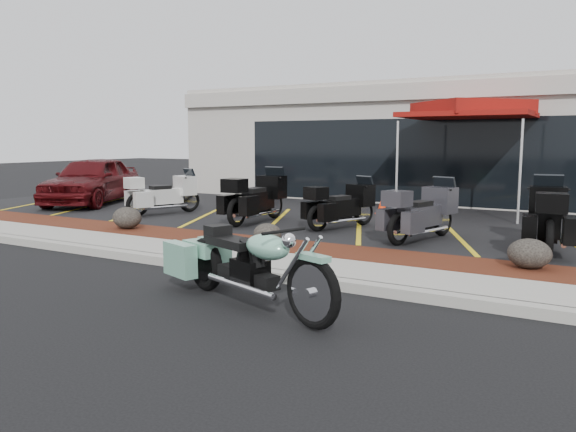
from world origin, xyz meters
The scene contains 18 objects.
ground centered at (0.00, 0.00, 0.00)m, with size 90.00×90.00×0.00m, color black.
curb centered at (0.00, 0.90, 0.07)m, with size 24.00×0.25×0.15m, color gray.
sidewalk centered at (0.00, 1.60, 0.07)m, with size 24.00×1.20×0.15m, color gray.
mulch_bed centered at (0.00, 2.80, 0.08)m, with size 24.00×1.20×0.16m, color #3A0E0D.
upper_lot centered at (0.00, 8.20, 0.07)m, with size 26.00×9.60×0.15m, color black.
dealership_building centered at (0.00, 14.47, 2.01)m, with size 18.00×8.16×4.00m.
boulder_left centered at (-4.47, 2.79, 0.40)m, with size 0.69×0.57×0.49m, color black.
boulder_mid centered at (-0.71, 2.72, 0.36)m, with size 0.56×0.47×0.40m, color black.
boulder_right centered at (3.93, 2.94, 0.39)m, with size 0.66×0.55×0.47m, color black.
hero_cruiser centered at (2.08, -0.86, 0.56)m, with size 3.18×0.81×1.12m, color #75B79A, non-canonical shape.
touring_white centered at (-5.19, 5.85, 0.76)m, with size 2.10×0.80×1.22m, color silver, non-canonical shape.
touring_black_front centered at (-2.45, 5.90, 0.82)m, with size 2.29×0.87×1.33m, color black, non-canonical shape.
touring_black_mid centered at (-0.03, 5.95, 0.74)m, with size 2.01×0.77×1.17m, color black, non-canonical shape.
touring_grey centered at (1.97, 5.33, 0.77)m, with size 2.14×0.82×1.25m, color #313036, non-canonical shape.
touring_black_rear centered at (3.93, 5.48, 0.82)m, with size 2.31×0.88×1.35m, color black, non-canonical shape.
parked_car centered at (-9.19, 5.97, 0.90)m, with size 1.78×4.41×1.50m, color #45090C.
traffic_cone centered at (-0.40, 8.23, 0.40)m, with size 0.29×0.29×0.50m, color #FF3108.
popup_canopy centered at (1.60, 9.49, 2.90)m, with size 3.71×3.71×3.03m.
Camera 1 is at (4.86, -6.35, 2.14)m, focal length 35.00 mm.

